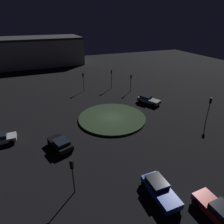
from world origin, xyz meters
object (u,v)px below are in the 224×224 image
(traffic_light_northwest, at_px, (131,80))
(traffic_light_northeast, at_px, (209,105))
(store_building, at_px, (37,51))
(traffic_light_west_near, at_px, (83,78))
(car_red, at_px, (219,212))
(car_blue, at_px, (160,190))
(traffic_light_west, at_px, (111,75))
(car_black, at_px, (60,143))
(car_grey, at_px, (148,100))
(traffic_light_southeast, at_px, (72,170))

(traffic_light_northwest, xyz_separation_m, traffic_light_northeast, (17.03, 4.88, 0.19))
(store_building, bearing_deg, traffic_light_west_near, 102.32)
(car_red, relative_size, store_building, 0.14)
(car_red, xyz_separation_m, traffic_light_northwest, (-29.96, 6.86, 1.99))
(car_blue, xyz_separation_m, traffic_light_west, (-29.84, 6.86, 2.39))
(car_blue, relative_size, traffic_light_west_near, 1.02)
(car_blue, height_order, traffic_light_west, traffic_light_west)
(traffic_light_northwest, relative_size, store_building, 0.13)
(car_blue, relative_size, traffic_light_northwest, 1.09)
(traffic_light_northwest, bearing_deg, traffic_light_west_near, -74.12)
(car_black, bearing_deg, traffic_light_west, -55.71)
(traffic_light_west_near, bearing_deg, car_red, 0.62)
(car_blue, xyz_separation_m, store_building, (-63.28, -7.84, 3.80))
(car_black, relative_size, traffic_light_northwest, 1.09)
(traffic_light_northeast, xyz_separation_m, store_building, (-54.09, -22.78, 1.56))
(car_black, height_order, traffic_light_northwest, traffic_light_northwest)
(store_building, bearing_deg, car_blue, 95.26)
(traffic_light_west, distance_m, traffic_light_northeast, 22.17)
(car_grey, xyz_separation_m, traffic_light_west, (-10.74, -3.44, 2.37))
(traffic_light_northwest, bearing_deg, traffic_light_west, -99.13)
(car_black, xyz_separation_m, traffic_light_west, (-19.05, 14.42, 2.39))
(traffic_light_northeast, bearing_deg, traffic_light_northwest, -48.04)
(car_grey, bearing_deg, traffic_light_northeast, -0.93)
(car_red, bearing_deg, car_grey, -19.79)
(traffic_light_west, height_order, traffic_light_southeast, traffic_light_west)
(car_blue, bearing_deg, car_black, -145.42)
(car_blue, xyz_separation_m, car_grey, (-19.10, 10.30, 0.02))
(car_grey, height_order, traffic_light_northeast, traffic_light_northeast)
(car_red, xyz_separation_m, store_building, (-67.02, -11.04, 3.74))
(car_blue, relative_size, traffic_light_west, 0.97)
(store_building, bearing_deg, traffic_light_west, 111.93)
(car_grey, relative_size, traffic_light_west_near, 1.14)
(car_black, distance_m, store_building, 52.63)
(traffic_light_northeast, relative_size, store_building, 0.14)
(traffic_light_northeast, bearing_deg, traffic_light_southeast, 40.80)
(car_black, distance_m, traffic_light_southeast, 7.76)
(traffic_light_southeast, distance_m, traffic_light_northwest, 28.75)
(store_building, bearing_deg, car_grey, 110.53)
(car_blue, relative_size, car_grey, 0.90)
(traffic_light_northwest, distance_m, traffic_light_west_near, 10.51)
(traffic_light_west_near, bearing_deg, car_blue, -4.82)
(traffic_light_west_near, bearing_deg, store_building, -169.91)
(traffic_light_southeast, relative_size, traffic_light_west_near, 0.93)
(traffic_light_southeast, xyz_separation_m, traffic_light_west_near, (-27.11, 7.72, 0.19))
(car_grey, distance_m, traffic_light_west, 11.53)
(car_blue, height_order, car_grey, car_grey)
(traffic_light_west, height_order, traffic_light_northeast, traffic_light_west)
(traffic_light_southeast, bearing_deg, car_grey, -12.99)
(traffic_light_northwest, height_order, store_building, store_building)
(traffic_light_northeast, bearing_deg, car_red, 73.76)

